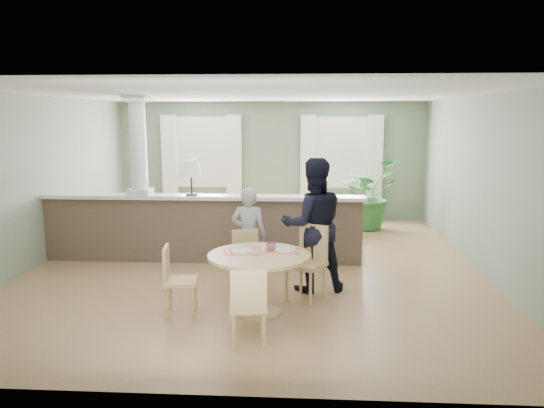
# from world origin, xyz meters

# --- Properties ---
(ground) EXTENTS (8.00, 8.00, 0.00)m
(ground) POSITION_xyz_m (0.00, 0.00, 0.00)
(ground) COLOR tan
(ground) RESTS_ON ground
(room_shell) EXTENTS (7.02, 8.02, 2.71)m
(room_shell) POSITION_xyz_m (-0.03, 0.63, 1.81)
(room_shell) COLOR gray
(room_shell) RESTS_ON ground
(pony_wall) EXTENTS (5.32, 0.38, 2.70)m
(pony_wall) POSITION_xyz_m (-0.99, 0.20, 0.71)
(pony_wall) COLOR brown
(pony_wall) RESTS_ON ground
(sofa) EXTENTS (2.96, 1.59, 0.82)m
(sofa) POSITION_xyz_m (0.36, 1.54, 0.41)
(sofa) COLOR #8B6D4C
(sofa) RESTS_ON ground
(houseplant) EXTENTS (1.78, 1.78, 1.50)m
(houseplant) POSITION_xyz_m (2.10, 2.99, 0.75)
(houseplant) COLOR #2C6E2D
(houseplant) RESTS_ON ground
(dining_table) EXTENTS (1.23, 1.23, 0.84)m
(dining_table) POSITION_xyz_m (0.24, -2.06, 0.59)
(dining_table) COLOR tan
(dining_table) RESTS_ON ground
(chair_far_boy) EXTENTS (0.47, 0.47, 0.84)m
(chair_far_boy) POSITION_xyz_m (-0.00, -1.24, 0.46)
(chair_far_boy) COLOR tan
(chair_far_boy) RESTS_ON ground
(chair_far_man) EXTENTS (0.60, 0.60, 0.97)m
(chair_far_man) POSITION_xyz_m (0.84, -1.46, 0.54)
(chair_far_man) COLOR tan
(chair_far_man) RESTS_ON ground
(chair_near) EXTENTS (0.45, 0.45, 0.86)m
(chair_near) POSITION_xyz_m (0.21, -3.00, 0.47)
(chair_near) COLOR tan
(chair_near) RESTS_ON ground
(chair_side) EXTENTS (0.42, 0.42, 0.84)m
(chair_side) POSITION_xyz_m (-0.77, -2.14, 0.46)
(chair_side) COLOR tan
(chair_side) RESTS_ON ground
(child_person) EXTENTS (0.55, 0.39, 1.40)m
(child_person) POSITION_xyz_m (-0.01, -0.88, 0.70)
(child_person) COLOR gray
(child_person) RESTS_ON ground
(man_person) EXTENTS (1.01, 0.86, 1.83)m
(man_person) POSITION_xyz_m (0.90, -1.11, 0.91)
(man_person) COLOR black
(man_person) RESTS_ON ground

